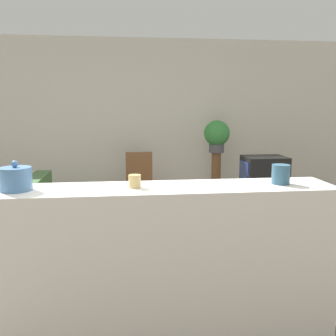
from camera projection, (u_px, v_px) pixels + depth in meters
name	position (u px, v px, depth m)	size (l,w,h in m)	color
ground_plane	(140.00, 309.00, 3.01)	(14.00, 14.00, 0.00)	#756656
wall_back	(130.00, 123.00, 6.16)	(9.00, 0.06, 2.70)	beige
couch	(55.00, 228.00, 4.19)	(0.89, 2.02, 0.76)	#476B3D
tv_stand	(263.00, 211.00, 5.02)	(0.81, 0.46, 0.45)	brown
television	(264.00, 176.00, 4.94)	(0.55, 0.44, 0.52)	black
wooden_chair	(140.00, 183.00, 5.52)	(0.44, 0.44, 0.95)	brown
plant_stand	(216.00, 181.00, 5.87)	(0.14, 0.14, 0.91)	brown
potted_plant	(217.00, 135.00, 5.75)	(0.40, 0.40, 0.49)	#4C4C51
foreground_counter	(141.00, 267.00, 2.52)	(2.58, 0.44, 1.10)	white
decorative_bowl	(16.00, 179.00, 2.33)	(0.20, 0.20, 0.19)	#4C7AAD
candle_jar	(135.00, 181.00, 2.42)	(0.08, 0.08, 0.08)	tan
coffee_tin	(281.00, 174.00, 2.53)	(0.12, 0.12, 0.13)	#335B75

